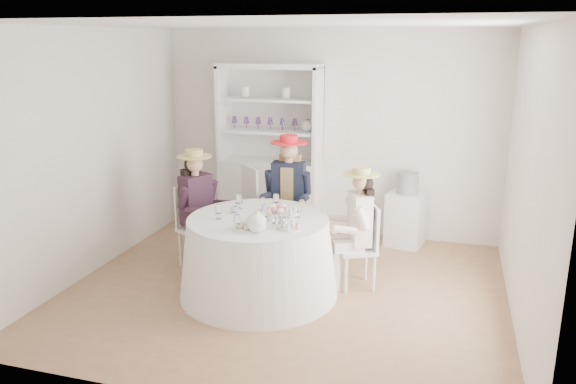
# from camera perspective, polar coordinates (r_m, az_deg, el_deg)

# --- Properties ---
(ground) EXTENTS (4.50, 4.50, 0.00)m
(ground) POSITION_cam_1_polar(r_m,az_deg,el_deg) (6.03, -0.27, -9.91)
(ground) COLOR #886344
(ground) RESTS_ON ground
(ceiling) EXTENTS (4.50, 4.50, 0.00)m
(ceiling) POSITION_cam_1_polar(r_m,az_deg,el_deg) (5.46, -0.31, 16.67)
(ceiling) COLOR white
(ceiling) RESTS_ON wall_back
(wall_back) EXTENTS (4.50, 0.00, 4.50)m
(wall_back) POSITION_cam_1_polar(r_m,az_deg,el_deg) (7.50, 4.12, 5.90)
(wall_back) COLOR silver
(wall_back) RESTS_ON ground
(wall_front) EXTENTS (4.50, 0.00, 4.50)m
(wall_front) POSITION_cam_1_polar(r_m,az_deg,el_deg) (3.79, -9.00, -3.66)
(wall_front) COLOR silver
(wall_front) RESTS_ON ground
(wall_left) EXTENTS (0.00, 4.50, 4.50)m
(wall_left) POSITION_cam_1_polar(r_m,az_deg,el_deg) (6.59, -19.44, 3.75)
(wall_left) COLOR silver
(wall_left) RESTS_ON ground
(wall_right) EXTENTS (0.00, 4.50, 4.50)m
(wall_right) POSITION_cam_1_polar(r_m,az_deg,el_deg) (5.41, 23.18, 1.03)
(wall_right) COLOR silver
(wall_right) RESTS_ON ground
(tea_table) EXTENTS (1.63, 1.63, 0.82)m
(tea_table) POSITION_cam_1_polar(r_m,az_deg,el_deg) (5.81, -3.01, -6.55)
(tea_table) COLOR white
(tea_table) RESTS_ON ground
(hutch) EXTENTS (1.53, 1.00, 2.27)m
(hutch) POSITION_cam_1_polar(r_m,az_deg,el_deg) (7.57, -1.72, 1.83)
(hutch) COLOR silver
(hutch) RESTS_ON ground
(side_table) EXTENTS (0.52, 0.52, 0.68)m
(side_table) POSITION_cam_1_polar(r_m,az_deg,el_deg) (7.34, 11.85, -2.70)
(side_table) COLOR silver
(side_table) RESTS_ON ground
(hatbox) EXTENTS (0.33, 0.33, 0.27)m
(hatbox) POSITION_cam_1_polar(r_m,az_deg,el_deg) (7.21, 12.05, 0.90)
(hatbox) COLOR black
(hatbox) RESTS_ON side_table
(guest_left) EXTENTS (0.58, 0.53, 1.38)m
(guest_left) POSITION_cam_1_polar(r_m,az_deg,el_deg) (6.47, -9.17, -0.98)
(guest_left) COLOR silver
(guest_left) RESTS_ON ground
(guest_mid) EXTENTS (0.55, 0.57, 1.50)m
(guest_mid) POSITION_cam_1_polar(r_m,az_deg,el_deg) (6.61, 0.03, 0.20)
(guest_mid) COLOR silver
(guest_mid) RESTS_ON ground
(guest_right) EXTENTS (0.55, 0.50, 1.31)m
(guest_right) POSITION_cam_1_polar(r_m,az_deg,el_deg) (5.89, 7.08, -2.92)
(guest_right) COLOR silver
(guest_right) RESTS_ON ground
(spare_chair) EXTENTS (0.63, 0.63, 1.08)m
(spare_chair) POSITION_cam_1_polar(r_m,az_deg,el_deg) (6.94, -2.94, -1.37)
(spare_chair) COLOR silver
(spare_chair) RESTS_ON ground
(teacup_a) EXTENTS (0.10, 0.10, 0.06)m
(teacup_a) POSITION_cam_1_polar(r_m,az_deg,el_deg) (5.85, -5.46, -1.84)
(teacup_a) COLOR white
(teacup_a) RESTS_ON tea_table
(teacup_b) EXTENTS (0.08, 0.08, 0.06)m
(teacup_b) POSITION_cam_1_polar(r_m,az_deg,el_deg) (5.90, -2.48, -1.63)
(teacup_b) COLOR white
(teacup_b) RESTS_ON tea_table
(teacup_c) EXTENTS (0.08, 0.08, 0.06)m
(teacup_c) POSITION_cam_1_polar(r_m,az_deg,el_deg) (5.65, -0.09, -2.36)
(teacup_c) COLOR white
(teacup_c) RESTS_ON tea_table
(flower_bowl) EXTENTS (0.20, 0.20, 0.05)m
(flower_bowl) POSITION_cam_1_polar(r_m,az_deg,el_deg) (5.54, -1.10, -2.81)
(flower_bowl) COLOR white
(flower_bowl) RESTS_ON tea_table
(flower_arrangement) EXTENTS (0.20, 0.20, 0.08)m
(flower_arrangement) POSITION_cam_1_polar(r_m,az_deg,el_deg) (5.54, -1.26, -2.01)
(flower_arrangement) COLOR #E17088
(flower_arrangement) RESTS_ON tea_table
(table_teapot) EXTENTS (0.27, 0.19, 0.20)m
(table_teapot) POSITION_cam_1_polar(r_m,az_deg,el_deg) (5.25, -3.15, -3.15)
(table_teapot) COLOR white
(table_teapot) RESTS_ON tea_table
(sandwich_plate) EXTENTS (0.28, 0.28, 0.06)m
(sandwich_plate) POSITION_cam_1_polar(r_m,az_deg,el_deg) (5.35, -4.26, -3.60)
(sandwich_plate) COLOR white
(sandwich_plate) RESTS_ON tea_table
(cupcake_stand) EXTENTS (0.22, 0.22, 0.21)m
(cupcake_stand) POSITION_cam_1_polar(r_m,az_deg,el_deg) (5.32, 0.22, -2.98)
(cupcake_stand) COLOR white
(cupcake_stand) RESTS_ON tea_table
(stemware_set) EXTENTS (0.83, 0.86, 0.15)m
(stemware_set) POSITION_cam_1_polar(r_m,az_deg,el_deg) (5.65, -3.08, -1.94)
(stemware_set) COLOR white
(stemware_set) RESTS_ON tea_table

